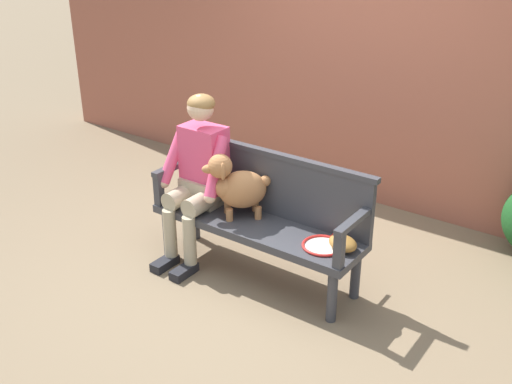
{
  "coord_description": "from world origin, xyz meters",
  "views": [
    {
      "loc": [
        2.32,
        -3.24,
        2.56
      ],
      "look_at": [
        0.0,
        0.0,
        0.7
      ],
      "focal_mm": 42.92,
      "sensor_mm": 36.0,
      "label": 1
    }
  ],
  "objects_px": {
    "person_seated": "(198,172)",
    "dog_on_bench": "(237,186)",
    "baseball_glove": "(343,243)",
    "garden_bench": "(256,230)",
    "tennis_racket": "(325,244)"
  },
  "relations": [
    {
      "from": "garden_bench",
      "to": "tennis_racket",
      "type": "xyz_separation_m",
      "value": [
        0.58,
        0.01,
        0.07
      ]
    },
    {
      "from": "dog_on_bench",
      "to": "baseball_glove",
      "type": "xyz_separation_m",
      "value": [
        0.88,
        0.03,
        -0.21
      ]
    },
    {
      "from": "tennis_racket",
      "to": "baseball_glove",
      "type": "distance_m",
      "value": 0.13
    },
    {
      "from": "person_seated",
      "to": "baseball_glove",
      "type": "xyz_separation_m",
      "value": [
        1.24,
        0.04,
        -0.23
      ]
    },
    {
      "from": "garden_bench",
      "to": "person_seated",
      "type": "bearing_deg",
      "value": -179.25
    },
    {
      "from": "dog_on_bench",
      "to": "tennis_racket",
      "type": "relative_size",
      "value": 0.9
    },
    {
      "from": "garden_bench",
      "to": "tennis_racket",
      "type": "relative_size",
      "value": 2.96
    },
    {
      "from": "person_seated",
      "to": "dog_on_bench",
      "type": "relative_size",
      "value": 2.62
    },
    {
      "from": "person_seated",
      "to": "dog_on_bench",
      "type": "bearing_deg",
      "value": 2.13
    },
    {
      "from": "dog_on_bench",
      "to": "tennis_racket",
      "type": "distance_m",
      "value": 0.79
    },
    {
      "from": "tennis_racket",
      "to": "baseball_glove",
      "type": "relative_size",
      "value": 2.55
    },
    {
      "from": "garden_bench",
      "to": "person_seated",
      "type": "height_order",
      "value": "person_seated"
    },
    {
      "from": "dog_on_bench",
      "to": "tennis_racket",
      "type": "bearing_deg",
      "value": 0.13
    },
    {
      "from": "tennis_racket",
      "to": "person_seated",
      "type": "bearing_deg",
      "value": -179.23
    },
    {
      "from": "dog_on_bench",
      "to": "baseball_glove",
      "type": "distance_m",
      "value": 0.9
    }
  ]
}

